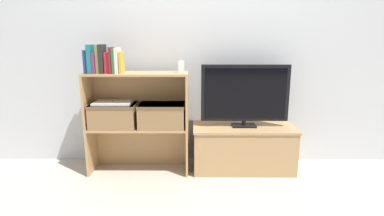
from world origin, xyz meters
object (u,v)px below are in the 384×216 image
object	(u,v)px
book_teal	(91,59)
book_olive	(99,59)
tv_stand	(243,147)
storage_basket_right	(162,114)
book_ivory	(118,61)
book_navy	(87,62)
baby_monitor	(181,67)
book_mustard	(121,63)
storage_basket_left	(114,114)
book_maroon	(112,60)
laptop	(113,103)
book_plum	(95,63)
tv	(245,94)
book_crimson	(108,63)
book_charcoal	(103,59)
book_forest	(115,61)

from	to	relation	value
book_teal	book_olive	world-z (taller)	book_teal
tv_stand	storage_basket_right	world-z (taller)	storage_basket_right
book_olive	book_ivory	distance (m)	0.16
tv_stand	book_olive	bearing A→B (deg)	-175.46
book_navy	baby_monitor	world-z (taller)	book_navy
tv_stand	book_mustard	world-z (taller)	book_mustard
baby_monitor	storage_basket_left	xyz separation A→B (m)	(-0.62, -0.01, -0.43)
book_maroon	laptop	bearing A→B (deg)	117.97
book_teal	book_maroon	world-z (taller)	book_teal
book_ivory	book_plum	bearing A→B (deg)	180.00
tv	storage_basket_right	size ratio (longest dim) A/B	1.94
storage_basket_left	tv	bearing A→B (deg)	3.14
baby_monitor	storage_basket_left	bearing A→B (deg)	-178.60
book_mustard	laptop	distance (m)	0.38
book_olive	book_crimson	distance (m)	0.08
book_crimson	book_ivory	world-z (taller)	book_ivory
tv	book_charcoal	xyz separation A→B (m)	(-1.25, -0.10, 0.33)
book_navy	book_forest	xyz separation A→B (m)	(0.24, -0.00, 0.01)
book_mustard	baby_monitor	bearing A→B (deg)	5.57
tv_stand	laptop	size ratio (longest dim) A/B	2.82
book_plum	book_forest	size ratio (longest dim) A/B	0.83
book_crimson	book_mustard	size ratio (longest dim) A/B	0.98
book_charcoal	laptop	size ratio (longest dim) A/B	0.73
book_navy	book_forest	distance (m)	0.24
book_charcoal	book_maroon	world-z (taller)	book_charcoal
laptop	book_ivory	bearing A→B (deg)	-26.12
baby_monitor	laptop	world-z (taller)	baby_monitor
book_navy	laptop	bearing A→B (deg)	10.21
book_mustard	book_plum	bearing A→B (deg)	180.00
book_forest	book_ivory	bearing A→B (deg)	0.00
baby_monitor	book_maroon	bearing A→B (deg)	-175.20
laptop	book_navy	bearing A→B (deg)	-169.79
tv	laptop	distance (m)	1.20
book_navy	book_forest	bearing A→B (deg)	-0.00
tv_stand	book_ivory	bearing A→B (deg)	-174.80
book_plum	book_maroon	world-z (taller)	book_maroon
baby_monitor	laptop	xyz separation A→B (m)	(-0.62, -0.01, -0.32)
book_maroon	book_forest	size ratio (longest dim) A/B	1.06
book_teal	book_mustard	size ratio (longest dim) A/B	1.33
book_teal	laptop	size ratio (longest dim) A/B	0.72
tv_stand	book_charcoal	world-z (taller)	book_charcoal
book_mustard	baby_monitor	xyz separation A→B (m)	(0.51, 0.05, -0.04)
book_navy	book_crimson	distance (m)	0.18
book_plum	book_olive	xyz separation A→B (m)	(0.03, 0.00, 0.03)
book_teal	book_forest	size ratio (longest dim) A/B	1.15
book_navy	book_ivory	distance (m)	0.27
tv_stand	book_forest	distance (m)	1.42
book_teal	book_maroon	distance (m)	0.18
book_olive	book_mustard	xyz separation A→B (m)	(0.19, 0.00, -0.03)
book_navy	book_olive	bearing A→B (deg)	-0.00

